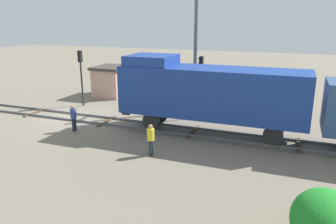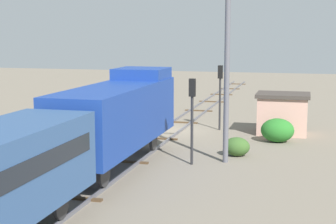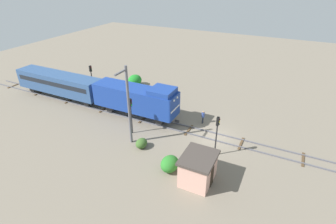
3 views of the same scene
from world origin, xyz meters
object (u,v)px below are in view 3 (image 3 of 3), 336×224
traffic_signal_mid (131,110)px  relay_hut (198,169)px  traffic_signal_near (217,130)px  worker_by_signal (165,101)px  worker_near_track (203,116)px  traffic_signal_far (91,74)px  locomotive (136,98)px  catenary_mast (128,105)px  passenger_car_leading (59,82)px

traffic_signal_mid → relay_hut: (-4.10, -9.66, -1.67)m
traffic_signal_near → worker_by_signal: (7.40, 9.46, -2.12)m
worker_near_track → worker_by_signal: 6.42m
traffic_signal_far → worker_by_signal: size_ratio=2.59×
traffic_signal_far → worker_near_track: 18.51m
locomotive → traffic_signal_far: 10.90m
traffic_signal_near → worker_near_track: (5.60, 3.30, -2.12)m
traffic_signal_near → catenary_mast: size_ratio=0.51×
passenger_car_leading → traffic_signal_far: size_ratio=3.19×
passenger_car_leading → catenary_mast: size_ratio=1.58×
catenary_mast → worker_near_track: bearing=-37.6°
traffic_signal_far → catenary_mast: (-8.66, -12.62, 1.64)m
traffic_signal_near → relay_hut: bearing=176.2°
traffic_signal_far → relay_hut: bearing=-117.4°
passenger_car_leading → locomotive: bearing=-90.0°
worker_near_track → worker_by_signal: size_ratio=1.00×
traffic_signal_near → traffic_signal_far: size_ratio=1.03×
passenger_car_leading → relay_hut: (-7.50, -24.42, -1.13)m
traffic_signal_mid → relay_hut: traffic_signal_mid is taller
locomotive → worker_near_track: (2.40, -8.07, -1.78)m
worker_near_track → traffic_signal_mid: bearing=27.9°
traffic_signal_far → catenary_mast: size_ratio=0.50×
relay_hut → traffic_signal_mid: bearing=67.0°
traffic_signal_mid → passenger_car_leading: bearing=77.0°
passenger_car_leading → worker_by_signal: bearing=-74.6°
catenary_mast → relay_hut: catenary_mast is taller
catenary_mast → traffic_signal_near: bearing=-78.4°
traffic_signal_mid → worker_by_signal: (7.60, -0.49, -2.07)m
worker_by_signal → traffic_signal_mid: bearing=57.7°
catenary_mast → traffic_signal_far: bearing=55.6°
relay_hut → traffic_signal_near: bearing=-3.8°
locomotive → worker_by_signal: size_ratio=6.82×
locomotive → traffic_signal_mid: bearing=-157.3°
traffic_signal_near → worker_near_track: 6.84m
worker_by_signal → relay_hut: 14.87m
traffic_signal_near → catenary_mast: catenary_mast is taller
relay_hut → catenary_mast: bearing=74.4°
locomotive → worker_by_signal: locomotive is taller
locomotive → catenary_mast: (-5.06, -2.33, 1.91)m
traffic_signal_near → traffic_signal_mid: (-0.20, 9.94, -0.05)m
passenger_car_leading → traffic_signal_mid: 15.16m
traffic_signal_near → catenary_mast: bearing=101.6°
worker_near_track → worker_by_signal: bearing=-29.5°
traffic_signal_mid → worker_near_track: traffic_signal_mid is taller
traffic_signal_mid → worker_by_signal: size_ratio=2.60×
worker_near_track → traffic_signal_far: bearing=-17.0°
traffic_signal_mid → worker_near_track: 9.06m
locomotive → worker_by_signal: bearing=-24.5°
passenger_car_leading → catenary_mast: bearing=-107.9°
passenger_car_leading → traffic_signal_far: traffic_signal_far is taller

